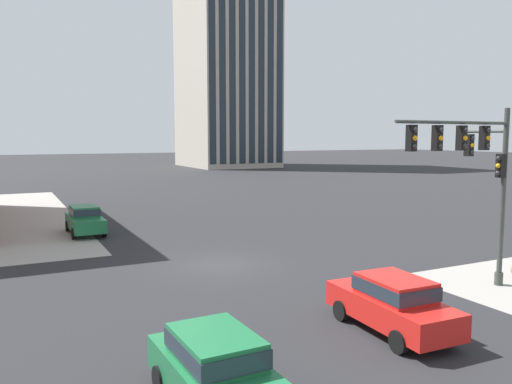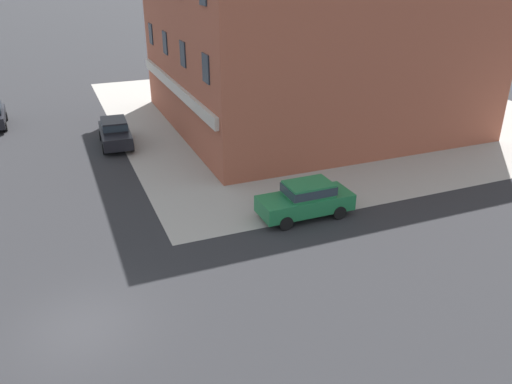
{
  "view_description": "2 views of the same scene",
  "coord_description": "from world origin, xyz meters",
  "px_view_note": "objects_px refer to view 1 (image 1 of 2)",
  "views": [
    {
      "loc": [
        -8.69,
        -21.07,
        5.79
      ],
      "look_at": [
        3.93,
        4.13,
        2.73
      ],
      "focal_mm": 35.94,
      "sensor_mm": 36.0,
      "label": 1
    },
    {
      "loc": [
        14.59,
        0.2,
        11.15
      ],
      "look_at": [
        -2.23,
        7.08,
        2.72
      ],
      "focal_mm": 36.03,
      "sensor_mm": 36.0,
      "label": 2
    }
  ],
  "objects_px": {
    "car_cross_eastbound": "(217,370)",
    "car_main_southbound_near": "(85,219)",
    "traffic_signal_main": "(476,166)",
    "car_parked_curb": "(392,302)"
  },
  "relations": [
    {
      "from": "traffic_signal_main",
      "to": "car_main_southbound_near",
      "type": "distance_m",
      "value": 21.82
    },
    {
      "from": "car_main_southbound_near",
      "to": "car_parked_curb",
      "type": "bearing_deg",
      "value": -73.85
    },
    {
      "from": "car_cross_eastbound",
      "to": "car_main_southbound_near",
      "type": "bearing_deg",
      "value": 88.72
    },
    {
      "from": "car_main_southbound_near",
      "to": "traffic_signal_main",
      "type": "bearing_deg",
      "value": -57.55
    },
    {
      "from": "traffic_signal_main",
      "to": "car_parked_curb",
      "type": "height_order",
      "value": "traffic_signal_main"
    },
    {
      "from": "traffic_signal_main",
      "to": "car_cross_eastbound",
      "type": "relative_size",
      "value": 1.54
    },
    {
      "from": "car_main_southbound_near",
      "to": "car_cross_eastbound",
      "type": "xyz_separation_m",
      "value": [
        -0.49,
        -21.96,
        0.0
      ]
    },
    {
      "from": "traffic_signal_main",
      "to": "car_parked_curb",
      "type": "distance_m",
      "value": 7.13
    },
    {
      "from": "traffic_signal_main",
      "to": "car_parked_curb",
      "type": "xyz_separation_m",
      "value": [
        -5.7,
        -2.02,
        -3.78
      ]
    },
    {
      "from": "traffic_signal_main",
      "to": "car_cross_eastbound",
      "type": "distance_m",
      "value": 13.17
    }
  ]
}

